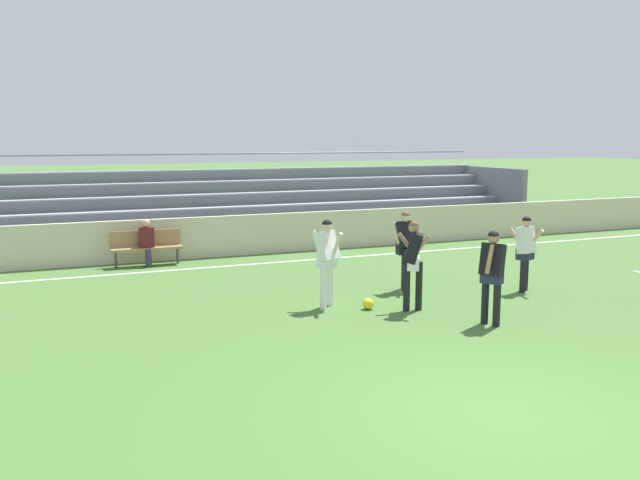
# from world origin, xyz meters

# --- Properties ---
(ground_plane) EXTENTS (160.00, 160.00, 0.00)m
(ground_plane) POSITION_xyz_m (0.00, 0.00, 0.00)
(ground_plane) COLOR #477033
(field_line_sideline) EXTENTS (44.00, 0.12, 0.01)m
(field_line_sideline) POSITION_xyz_m (0.00, 10.34, 0.00)
(field_line_sideline) COLOR white
(field_line_sideline) RESTS_ON ground
(sideline_wall) EXTENTS (48.00, 0.16, 1.12)m
(sideline_wall) POSITION_xyz_m (0.00, 11.81, 0.56)
(sideline_wall) COLOR beige
(sideline_wall) RESTS_ON ground
(bleacher_stand) EXTENTS (21.64, 3.99, 2.74)m
(bleacher_stand) POSITION_xyz_m (0.03, 14.57, 1.17)
(bleacher_stand) COLOR #9EA3AD
(bleacher_stand) RESTS_ON ground
(bench_far_left) EXTENTS (1.80, 0.40, 0.90)m
(bench_far_left) POSITION_xyz_m (-2.47, 11.27, 0.55)
(bench_far_left) COLOR #99754C
(bench_far_left) RESTS_ON ground
(spectator_seated) EXTENTS (0.36, 0.42, 1.21)m
(spectator_seated) POSITION_xyz_m (-2.47, 11.15, 0.70)
(spectator_seated) COLOR #2D2D38
(spectator_seated) RESTS_ON ground
(player_dark_trailing_run) EXTENTS (0.51, 0.64, 1.72)m
(player_dark_trailing_run) POSITION_xyz_m (1.52, 4.63, 1.03)
(player_dark_trailing_run) COLOR black
(player_dark_trailing_run) RESTS_ON ground
(player_white_challenging) EXTENTS (0.49, 0.65, 1.72)m
(player_white_challenging) POSITION_xyz_m (0.10, 5.47, 1.03)
(player_white_challenging) COLOR white
(player_white_challenging) RESTS_ON ground
(player_dark_wide_left) EXTENTS (0.58, 0.50, 1.68)m
(player_dark_wide_left) POSITION_xyz_m (2.28, 3.24, 1.00)
(player_dark_wide_left) COLOR black
(player_dark_wide_left) RESTS_ON ground
(player_dark_deep_cover) EXTENTS (0.50, 0.49, 1.72)m
(player_dark_deep_cover) POSITION_xyz_m (2.24, 6.19, 1.03)
(player_dark_deep_cover) COLOR black
(player_dark_deep_cover) RESTS_ON ground
(player_white_dropping_back) EXTENTS (0.49, 0.62, 1.62)m
(player_white_dropping_back) POSITION_xyz_m (4.55, 5.12, 0.96)
(player_white_dropping_back) COLOR black
(player_white_dropping_back) RESTS_ON ground
(soccer_ball) EXTENTS (0.22, 0.22, 0.22)m
(soccer_ball) POSITION_xyz_m (0.78, 5.03, 0.11)
(soccer_ball) COLOR yellow
(soccer_ball) RESTS_ON ground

